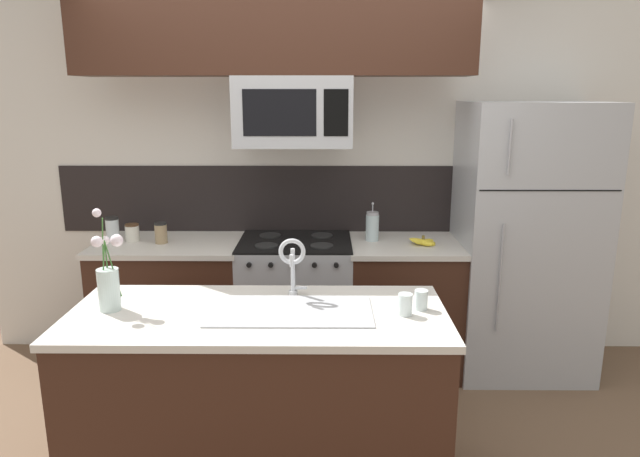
{
  "coord_description": "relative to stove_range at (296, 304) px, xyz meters",
  "views": [
    {
      "loc": [
        0.2,
        -2.84,
        1.91
      ],
      "look_at": [
        0.17,
        0.27,
        1.16
      ],
      "focal_mm": 32.0,
      "sensor_mm": 36.0,
      "label": 1
    }
  ],
  "objects": [
    {
      "name": "rear_partition",
      "position": [
        0.3,
        0.38,
        0.84
      ],
      "size": [
        5.2,
        0.1,
        2.6
      ],
      "primitive_type": "cube",
      "color": "silver",
      "rests_on": "ground"
    },
    {
      "name": "refrigerator",
      "position": [
        1.56,
        0.02,
        0.46
      ],
      "size": [
        0.89,
        0.74,
        1.84
      ],
      "color": "#A8AAAF",
      "rests_on": "ground"
    },
    {
      "name": "island_counter",
      "position": [
        -0.11,
        -1.25,
        -0.01
      ],
      "size": [
        1.76,
        0.74,
        0.91
      ],
      "color": "#381E14",
      "rests_on": "ground"
    },
    {
      "name": "kitchen_sink",
      "position": [
        0.04,
        -1.25,
        0.38
      ],
      "size": [
        0.76,
        0.39,
        0.16
      ],
      "color": "#ADAFB5",
      "rests_on": "island_counter"
    },
    {
      "name": "storage_jar_short",
      "position": [
        -0.9,
        -0.02,
        0.52
      ],
      "size": [
        0.08,
        0.08,
        0.14
      ],
      "color": "#997F5B",
      "rests_on": "back_counter_left"
    },
    {
      "name": "stove_range",
      "position": [
        0.0,
        0.0,
        0.0
      ],
      "size": [
        0.76,
        0.64,
        0.93
      ],
      "color": "#A8AAAF",
      "rests_on": "ground"
    },
    {
      "name": "drinking_glass",
      "position": [
        0.57,
        -1.28,
        0.5
      ],
      "size": [
        0.07,
        0.07,
        0.1
      ],
      "color": "silver",
      "rests_on": "island_counter"
    },
    {
      "name": "upper_cabinet_band",
      "position": [
        -0.11,
        -0.05,
        1.84
      ],
      "size": [
        2.46,
        0.34,
        0.6
      ],
      "primitive_type": "cube",
      "color": "#381E14"
    },
    {
      "name": "back_counter_left",
      "position": [
        -0.86,
        0.0,
        -0.01
      ],
      "size": [
        0.99,
        0.65,
        0.91
      ],
      "color": "#381E14",
      "rests_on": "ground"
    },
    {
      "name": "spare_glass",
      "position": [
        0.65,
        -1.21,
        0.5
      ],
      "size": [
        0.06,
        0.06,
        0.09
      ],
      "color": "silver",
      "rests_on": "island_counter"
    },
    {
      "name": "flower_vase",
      "position": [
        -0.8,
        -1.23,
        0.58
      ],
      "size": [
        0.16,
        0.16,
        0.47
      ],
      "color": "silver",
      "rests_on": "island_counter"
    },
    {
      "name": "french_press",
      "position": [
        0.53,
        0.06,
        0.55
      ],
      "size": [
        0.09,
        0.09,
        0.27
      ],
      "color": "silver",
      "rests_on": "back_counter_right"
    },
    {
      "name": "ground_plane",
      "position": [
        -0.0,
        -0.9,
        -0.46
      ],
      "size": [
        10.0,
        10.0,
        0.0
      ],
      "primitive_type": "plane",
      "color": "brown"
    },
    {
      "name": "microwave",
      "position": [
        0.0,
        -0.02,
        1.32
      ],
      "size": [
        0.74,
        0.4,
        0.44
      ],
      "color": "#A8AAAF"
    },
    {
      "name": "back_counter_right",
      "position": [
        0.75,
        0.0,
        -0.01
      ],
      "size": [
        0.77,
        0.65,
        0.91
      ],
      "color": "#381E14",
      "rests_on": "ground"
    },
    {
      "name": "sink_faucet",
      "position": [
        0.04,
        -1.06,
        0.65
      ],
      "size": [
        0.14,
        0.14,
        0.31
      ],
      "color": "#B7BABF",
      "rests_on": "island_counter"
    },
    {
      "name": "storage_jar_tall",
      "position": [
        -1.24,
        0.01,
        0.53
      ],
      "size": [
        0.09,
        0.09,
        0.17
      ],
      "color": "silver",
      "rests_on": "back_counter_left"
    },
    {
      "name": "banana_bunch",
      "position": [
        0.86,
        -0.06,
        0.47
      ],
      "size": [
        0.19,
        0.15,
        0.08
      ],
      "color": "yellow",
      "rests_on": "back_counter_right"
    },
    {
      "name": "splash_band",
      "position": [
        -0.0,
        0.32,
        0.69
      ],
      "size": [
        3.42,
        0.01,
        0.48
      ],
      "primitive_type": "cube",
      "color": "black",
      "rests_on": "rear_partition"
    },
    {
      "name": "storage_jar_medium",
      "position": [
        -1.12,
        0.03,
        0.51
      ],
      "size": [
        0.09,
        0.09,
        0.12
      ],
      "color": "silver",
      "rests_on": "back_counter_left"
    }
  ]
}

